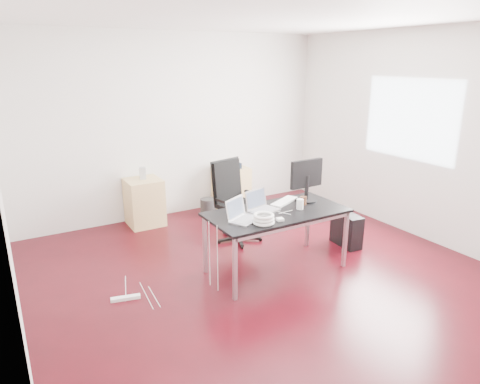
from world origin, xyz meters
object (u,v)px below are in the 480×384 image
desk (277,216)px  filing_cabinet_left (144,202)px  filing_cabinet_right (231,188)px  office_chair (234,197)px  pc_tower (346,230)px

desk → filing_cabinet_left: (-0.86, 2.20, -0.33)m
desk → filing_cabinet_right: desk is taller
desk → office_chair: office_chair is taller
office_chair → pc_tower: office_chair is taller
desk → filing_cabinet_left: bearing=111.4°
desk → filing_cabinet_right: size_ratio=2.29×
desk → filing_cabinet_right: 2.31m
desk → filing_cabinet_left: desk is taller
desk → office_chair: size_ratio=1.48×
filing_cabinet_right → pc_tower: bearing=-74.3°
filing_cabinet_left → filing_cabinet_right: (1.48, 0.00, 0.00)m
office_chair → pc_tower: bearing=-53.3°
filing_cabinet_left → pc_tower: size_ratio=1.56×
filing_cabinet_right → filing_cabinet_left: bearing=180.0°
filing_cabinet_right → office_chair: bearing=-117.2°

